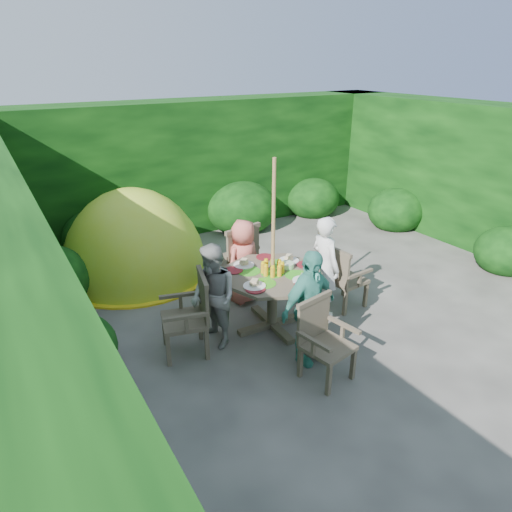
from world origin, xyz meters
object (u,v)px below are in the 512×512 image
child_left (214,297)px  dome_tent (137,273)px  garden_chair_right (342,276)px  garden_chair_back (236,258)px  patio_table (273,282)px  child_front (309,308)px  parasol_pole (273,248)px  garden_chair_front (323,339)px  child_right (325,266)px  child_back (244,262)px  garden_chair_left (191,314)px

child_left → dome_tent: dome_tent is taller
garden_chair_right → garden_chair_back: 1.55m
patio_table → child_left: bearing=177.3°
patio_table → garden_chair_back: bearing=86.4°
garden_chair_back → child_front: bearing=76.3°
patio_table → parasol_pole: (-0.00, -0.00, 0.45)m
garden_chair_right → garden_chair_back: (-1.03, 1.15, 0.08)m
garden_chair_back → garden_chair_front: size_ratio=1.18×
garden_chair_front → child_right: size_ratio=0.63×
patio_table → dome_tent: bearing=112.2°
child_left → child_back: 1.13m
patio_table → parasol_pole: parasol_pole is taller
garden_chair_back → garden_chair_right: bearing=121.4°
parasol_pole → child_left: (-0.80, 0.04, -0.46)m
garden_chair_front → child_front: child_front is taller
child_right → child_back: child_right is taller
garden_chair_front → child_front: 0.37m
child_left → child_back: child_left is taller
child_left → dome_tent: size_ratio=0.45×
parasol_pole → garden_chair_front: parasol_pole is taller
garden_chair_back → child_left: 1.37m
patio_table → garden_chair_right: size_ratio=1.57×
patio_table → child_right: (0.79, -0.04, 0.04)m
child_back → child_front: size_ratio=0.89×
garden_chair_front → child_back: child_back is taller
garden_chair_right → child_back: 1.38m
garden_chair_front → parasol_pole: bearing=76.0°
garden_chair_right → garden_chair_left: bearing=82.6°
dome_tent → garden_chair_right: bearing=-34.4°
garden_chair_left → child_front: (1.06, -0.83, 0.18)m
patio_table → child_back: (0.03, 0.80, -0.04)m
garden_chair_left → child_right: bearing=102.9°
child_left → child_front: bearing=37.6°
patio_table → dome_tent: (-1.02, 2.49, -0.65)m
garden_chair_left → child_left: (0.30, 0.00, 0.14)m
patio_table → child_back: child_back is taller
garden_chair_right → garden_chair_front: 1.57m
patio_table → child_left: child_left is taller
child_front → dome_tent: bearing=96.3°
child_front → child_right: bearing=32.1°
patio_table → child_right: child_right is taller
garden_chair_right → child_left: child_left is taller
dome_tent → garden_chair_left: bearing=-76.0°
parasol_pole → garden_chair_back: parasol_pole is taller
garden_chair_front → child_left: (-0.73, 1.14, 0.18)m
garden_chair_left → dome_tent: dome_tent is taller
garden_chair_right → child_front: (-1.14, -0.74, 0.21)m
garden_chair_right → garden_chair_front: garden_chair_right is taller
dome_tent → garden_chair_back: bearing=-36.2°
garden_chair_left → garden_chair_front: bearing=57.2°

